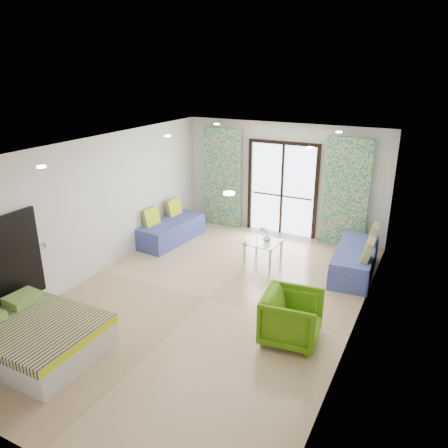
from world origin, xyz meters
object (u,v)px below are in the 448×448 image
at_px(daybed_right, 356,260).
at_px(daybed_left, 171,230).
at_px(bed, 36,337).
at_px(armchair, 292,315).
at_px(coffee_table, 263,244).

bearing_deg(daybed_right, daybed_left, 179.69).
distance_m(bed, daybed_left, 4.52).
bearing_deg(daybed_right, armchair, -101.91).
bearing_deg(daybed_right, coffee_table, -174.34).
distance_m(daybed_right, armchair, 2.80).
relative_size(bed, coffee_table, 2.29).
height_order(daybed_left, daybed_right, daybed_right).
bearing_deg(daybed_left, daybed_right, 7.95).
distance_m(coffee_table, armchair, 2.86).
relative_size(daybed_right, coffee_table, 2.49).
bearing_deg(coffee_table, daybed_right, 9.26).
bearing_deg(coffee_table, bed, -111.35).
distance_m(daybed_left, daybed_right, 4.24).
distance_m(daybed_left, coffee_table, 2.37).
xyz_separation_m(daybed_right, armchair, (-0.40, -2.76, 0.14)).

